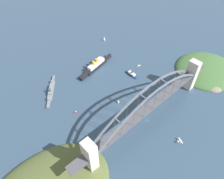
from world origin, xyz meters
TOP-DOWN VIEW (x-y plane):
  - ground_plane at (0.00, 0.00)m, footprint 1400.00×1400.00m
  - harbor_arch_bridge at (0.00, -0.00)m, footprint 277.30×17.29m
  - headland_east_shore at (173.96, -1.33)m, footprint 122.98×114.81m
  - ocean_liner at (23.38, 151.03)m, footprint 91.93×25.53m
  - naval_cruiser at (-76.33, 153.50)m, footprint 51.42×63.52m
  - harbor_ferry_steamer at (59.26, 89.30)m, footprint 7.62×28.24m
  - seaplane_taxiing_near_bridge at (4.90, -55.15)m, footprint 8.19×9.52m
  - small_boat_0 at (30.16, 36.28)m, footprint 5.35×10.70m
  - small_boat_1 at (101.36, 216.34)m, footprint 8.93×5.39m
  - small_boat_2 at (-71.43, 87.34)m, footprint 7.03×3.34m
  - small_boat_3 at (15.56, 26.13)m, footprint 6.74×5.07m
  - small_boat_4 at (-7.63, 56.29)m, footprint 5.00×7.06m
  - small_boat_5 at (89.18, 98.24)m, footprint 9.52×3.10m
  - channel_marker_buoy at (31.71, 24.56)m, footprint 2.20×2.20m

SIDE VIEW (x-z plane):
  - ground_plane at x=0.00m, z-range 0.00..0.00m
  - headland_east_shore at x=173.96m, z-range -13.30..13.30m
  - small_boat_0 at x=30.16m, z-range -0.30..1.82m
  - small_boat_2 at x=-71.43m, z-range -0.28..1.83m
  - small_boat_5 at x=89.18m, z-range -0.34..1.95m
  - channel_marker_buoy at x=31.71m, z-range -0.26..2.49m
  - seaplane_taxiing_near_bridge at x=4.90m, z-range -0.43..4.44m
  - harbor_ferry_steamer at x=59.26m, z-range -1.53..6.27m
  - naval_cruiser at x=-76.33m, z-range -5.41..10.65m
  - small_boat_3 at x=15.56m, z-range -0.19..6.65m
  - small_boat_4 at x=-7.63m, z-range -0.29..8.32m
  - small_boat_1 at x=101.36m, z-range -0.40..9.46m
  - ocean_liner at x=23.38m, z-range -3.93..15.89m
  - harbor_arch_bridge at x=0.00m, z-range -4.41..67.28m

